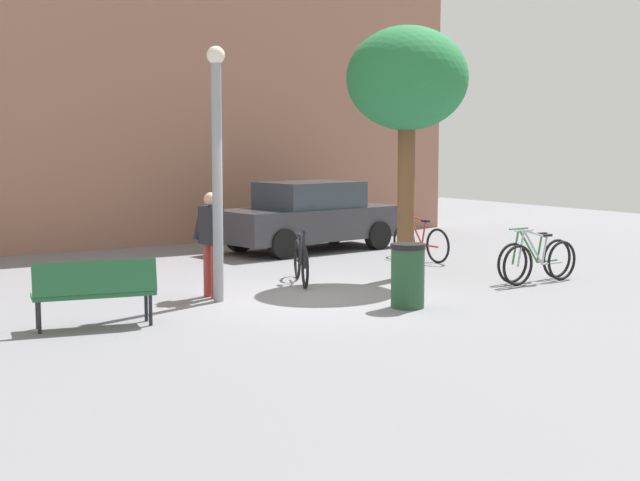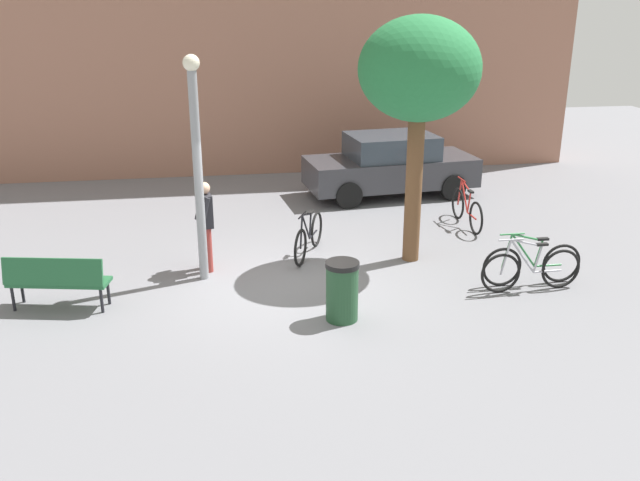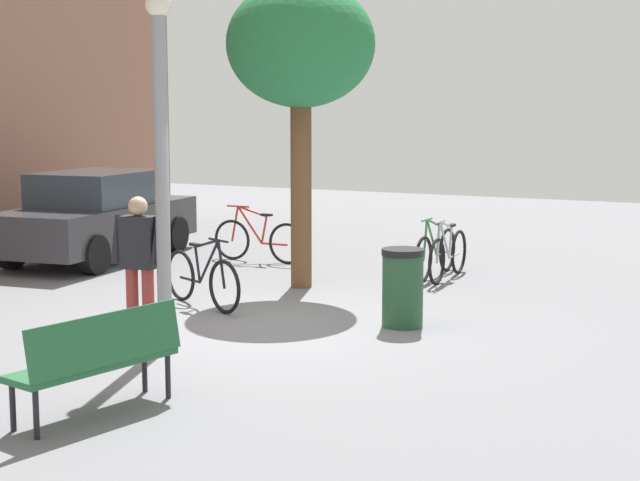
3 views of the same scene
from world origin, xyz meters
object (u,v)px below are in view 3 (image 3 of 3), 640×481
bicycle_black (202,279)px  plaza_tree (301,49)px  lamppost (161,151)px  parked_car_charcoal (97,216)px  trash_bin (403,287)px  bicycle_silver (448,255)px  park_bench (99,355)px  bicycle_green (436,253)px  person_by_lamppost (139,258)px  bicycle_red (259,240)px

bicycle_black → plaza_tree: bearing=-14.8°
bicycle_black → lamppost: bearing=-157.6°
parked_car_charcoal → trash_bin: size_ratio=4.53×
bicycle_silver → parked_car_charcoal: 6.23m
bicycle_silver → trash_bin: size_ratio=1.88×
bicycle_black → trash_bin: (0.12, -2.84, 0.10)m
park_bench → bicycle_green: (7.94, -0.21, -0.16)m
person_by_lamppost → trash_bin: bearing=-49.4°
lamppost → bicycle_red: 6.31m
person_by_lamppost → plaza_tree: 4.61m
bicycle_green → bicycle_black: bearing=151.3°
bicycle_black → trash_bin: bearing=-87.6°
bicycle_green → parked_car_charcoal: 6.00m
lamppost → trash_bin: size_ratio=4.05×
trash_bin → lamppost: bearing=136.7°
park_bench → trash_bin: size_ratio=1.73×
lamppost → bicycle_green: 6.05m
plaza_tree → parked_car_charcoal: (0.73, 4.42, -2.73)m
plaza_tree → bicycle_silver: 3.92m
person_by_lamppost → trash_bin: 3.20m
person_by_lamppost → bicycle_silver: size_ratio=0.92×
plaza_tree → bicycle_black: size_ratio=2.69×
trash_bin → plaza_tree: bearing=52.6°
person_by_lamppost → bicycle_black: 2.07m
bicycle_black → trash_bin: bicycle_black is taller
person_by_lamppost → bicycle_green: bearing=-15.6°
bicycle_black → bicycle_green: bearing=-28.7°
bicycle_red → bicycle_green: bearing=-90.4°
park_bench → bicycle_silver: size_ratio=0.92×
park_bench → lamppost: bearing=22.5°
park_bench → trash_bin: trash_bin is taller
person_by_lamppost → lamppost: bearing=-100.3°
bicycle_red → plaza_tree: bearing=-135.1°
bicycle_silver → trash_bin: (-3.38, -0.59, 0.10)m
lamppost → trash_bin: (2.13, -2.01, -1.71)m
bicycle_green → bicycle_silver: bearing=-118.2°
lamppost → bicycle_black: (2.01, 0.83, -1.81)m
bicycle_red → bicycle_green: 3.24m
person_by_lamppost → plaza_tree: plaza_tree is taller
plaza_tree → trash_bin: size_ratio=4.67×
lamppost → park_bench: lamppost is taller
lamppost → bicycle_red: lamppost is taller
lamppost → bicycle_green: bearing=-11.6°
plaza_tree → bicycle_black: 3.69m
person_by_lamppost → bicycle_silver: 5.76m
person_by_lamppost → parked_car_charcoal: (4.57, 4.35, -0.19)m
person_by_lamppost → parked_car_charcoal: size_ratio=0.38×
bicycle_silver → parked_car_charcoal: bearing=98.0°
bicycle_green → lamppost: bearing=168.4°
person_by_lamppost → bicycle_red: size_ratio=0.92×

